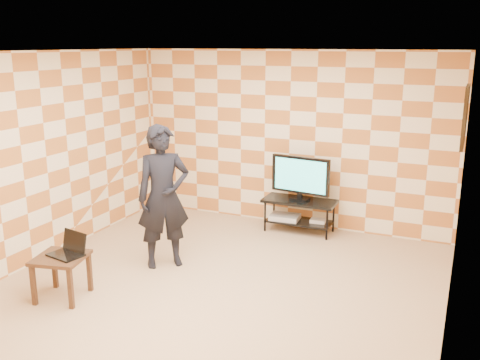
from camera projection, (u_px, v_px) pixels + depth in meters
name	position (u px, v px, depth m)	size (l,w,h in m)	color
floor	(220.00, 285.00, 6.33)	(5.00, 5.00, 0.00)	tan
wall_back	(289.00, 139.00, 8.22)	(5.00, 0.02, 2.70)	beige
wall_front	(65.00, 252.00, 3.78)	(5.00, 0.02, 2.70)	beige
wall_left	(46.00, 157.00, 6.97)	(0.02, 5.00, 2.70)	beige
wall_right	(457.00, 200.00, 5.03)	(0.02, 5.00, 2.70)	beige
ceiling	(217.00, 51.00, 5.66)	(5.00, 5.00, 0.02)	white
wall_art	(465.00, 117.00, 6.27)	(0.04, 0.72, 0.72)	black
tv_stand	(299.00, 208.00, 8.07)	(1.09, 0.49, 0.50)	black
tv	(300.00, 176.00, 7.94)	(0.91, 0.20, 0.66)	black
dvd_player	(285.00, 217.00, 8.16)	(0.44, 0.31, 0.07)	#AEAEB0
game_console	(318.00, 221.00, 8.02)	(0.22, 0.16, 0.05)	silver
side_table	(61.00, 264.00, 5.93)	(0.63, 0.63, 0.50)	#312114
laptop	(69.00, 250.00, 5.94)	(0.42, 0.36, 0.25)	black
person	(163.00, 197.00, 6.71)	(0.67, 0.44, 1.82)	black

